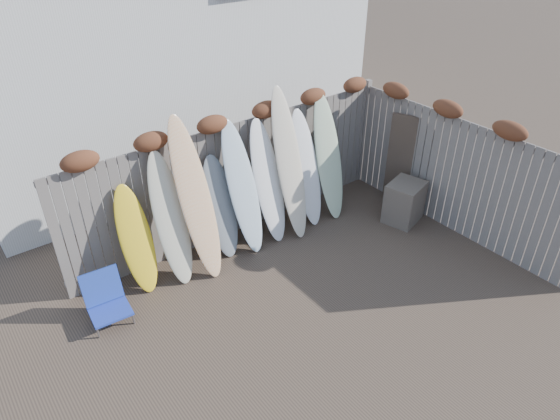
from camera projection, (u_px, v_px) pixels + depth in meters
ground at (330, 303)px, 7.28m from camera, size 80.00×80.00×0.00m
back_fence at (239, 169)px, 8.27m from camera, size 6.05×0.28×2.24m
right_fence at (456, 169)px, 8.36m from camera, size 0.28×4.40×2.24m
house at (142, 0)px, 10.15m from camera, size 8.50×5.50×6.33m
beach_chair at (106, 299)px, 6.88m from camera, size 0.57×0.61×0.71m
wooden_crate at (404, 202)px, 8.91m from camera, size 0.76×0.69×0.75m
lattice_panel at (419, 164)px, 9.06m from camera, size 0.53×1.09×1.76m
surfboard_0 at (136, 240)px, 7.21m from camera, size 0.50×0.61×1.63m
surfboard_1 at (171, 220)px, 7.31m from camera, size 0.53×0.74×2.01m
surfboard_2 at (196, 200)px, 7.35m from camera, size 0.56×0.89×2.46m
surfboard_3 at (221, 207)px, 7.92m from camera, size 0.54×0.64×1.66m
surfboard_4 at (243, 189)px, 7.93m from camera, size 0.56×0.79×2.15m
surfboard_5 at (268, 182)px, 8.22m from camera, size 0.51×0.73×2.05m
surfboard_6 at (289, 165)px, 8.25m from camera, size 0.53×0.90×2.49m
surfboard_7 at (306, 169)px, 8.65m from camera, size 0.52×0.73×2.01m
surfboard_8 at (329, 158)px, 8.81m from camera, size 0.57×0.82×2.19m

